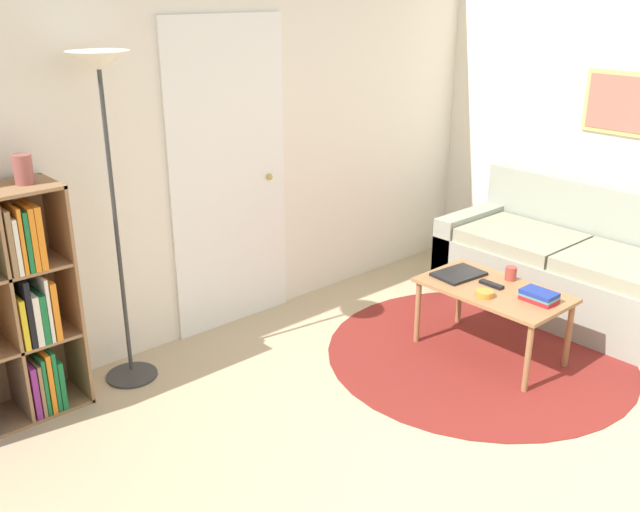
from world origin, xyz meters
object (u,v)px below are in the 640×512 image
at_px(coffee_table, 493,296).
at_px(bowl, 485,294).
at_px(laptop, 459,274).
at_px(vase_on_shelf, 23,169).
at_px(cup, 511,273).
at_px(couch, 578,271).
at_px(floor_lamp, 104,113).

distance_m(coffee_table, bowl, 0.17).
height_order(coffee_table, laptop, laptop).
distance_m(laptop, vase_on_shelf, 2.65).
relative_size(bowl, vase_on_shelf, 0.70).
distance_m(laptop, cup, 0.33).
height_order(bowl, cup, cup).
distance_m(couch, coffee_table, 1.03).
xyz_separation_m(laptop, cup, (0.19, -0.26, 0.03)).
relative_size(floor_lamp, couch, 1.00).
height_order(coffee_table, vase_on_shelf, vase_on_shelf).
xyz_separation_m(couch, bowl, (-1.17, -0.03, 0.18)).
relative_size(floor_lamp, coffee_table, 2.09).
bearing_deg(floor_lamp, coffee_table, -34.40).
height_order(couch, bowl, couch).
height_order(floor_lamp, laptop, floor_lamp).
bearing_deg(coffee_table, floor_lamp, 145.60).
distance_m(coffee_table, cup, 0.21).
relative_size(laptop, bowl, 3.15).
relative_size(floor_lamp, bowl, 18.01).
relative_size(bowl, cup, 1.20).
xyz_separation_m(coffee_table, vase_on_shelf, (-2.28, 1.30, 0.94)).
distance_m(floor_lamp, couch, 3.39).
relative_size(floor_lamp, cup, 21.56).
bearing_deg(laptop, bowl, -115.78).
bearing_deg(laptop, floor_lamp, 151.84).
distance_m(coffee_table, laptop, 0.28).
bearing_deg(laptop, couch, -15.50).
bearing_deg(laptop, vase_on_shelf, 155.69).
distance_m(couch, laptop, 1.08).
height_order(laptop, bowl, bowl).
height_order(bowl, vase_on_shelf, vase_on_shelf).
relative_size(coffee_table, laptop, 2.73).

